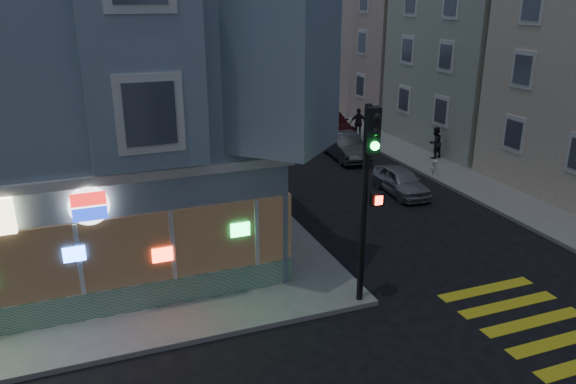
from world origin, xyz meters
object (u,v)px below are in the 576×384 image
street_tree_near (304,55)px  pedestrian_a (435,143)px  parked_car_d (288,109)px  traffic_signal (369,174)px  pedestrian_b (359,123)px  utility_pole (336,51)px  parked_car_b (345,146)px  parked_car_c (330,123)px  street_tree_far (270,46)px  parked_car_a (401,181)px  fire_hydrant (435,167)px

street_tree_near → pedestrian_a: (0.80, -16.19, -2.96)m
parked_car_d → traffic_signal: 25.33m
pedestrian_b → traffic_signal: traffic_signal is taller
utility_pole → traffic_signal: bearing=-113.4°
pedestrian_a → parked_car_d: 12.99m
parked_car_b → parked_car_c: bearing=78.0°
parked_car_c → parked_car_d: parked_car_c is taller
utility_pole → parked_car_d: 5.37m
traffic_signal → street_tree_far: bearing=87.0°
street_tree_far → parked_car_c: (-1.88, -16.90, -3.20)m
pedestrian_b → street_tree_far: bearing=-77.7°
parked_car_a → fire_hydrant: (2.70, 1.34, -0.04)m
pedestrian_b → parked_car_d: bearing=-60.6°
parked_car_b → fire_hydrant: (2.53, -4.61, -0.13)m
pedestrian_a → parked_car_a: size_ratio=0.48×
traffic_signal → parked_car_a: bearing=64.3°
parked_car_d → street_tree_near: bearing=48.6°
parked_car_b → traffic_signal: traffic_signal is taller
parked_car_c → utility_pole: bearing=67.7°
street_tree_near → pedestrian_b: street_tree_near is taller
parked_car_d → traffic_signal: bearing=-111.0°
parked_car_d → pedestrian_a: bearing=-79.3°
pedestrian_a → pedestrian_b: (-1.70, 5.37, 0.06)m
parked_car_b → utility_pole: bearing=72.8°
utility_pole → street_tree_far: (0.20, 14.00, -0.86)m
parked_car_b → parked_car_d: bearing=90.7°
street_tree_far → parked_car_d: (-2.73, -11.70, -3.28)m
pedestrian_b → parked_car_c: pedestrian_b is taller
pedestrian_b → parked_car_d: pedestrian_b is taller
utility_pole → fire_hydrant: utility_pole is taller
pedestrian_b → traffic_signal: bearing=77.8°
utility_pole → pedestrian_a: 10.93m
utility_pole → traffic_signal: (-9.44, -21.84, -0.84)m
street_tree_near → fire_hydrant: 19.03m
parked_car_b → parked_car_c: (1.55, 5.20, 0.05)m
parked_car_c → parked_car_d: 5.27m
pedestrian_a → parked_car_a: pedestrian_a is taller
street_tree_near → parked_car_d: street_tree_near is taller
parked_car_a → parked_car_b: parked_car_b is taller
street_tree_far → parked_car_b: 22.60m
parked_car_c → fire_hydrant: parked_car_c is taller
parked_car_b → traffic_signal: (-6.21, -13.74, 3.27)m
pedestrian_b → parked_car_a: bearing=88.7°
utility_pole → street_tree_near: (0.20, 6.00, -0.86)m
street_tree_near → traffic_signal: bearing=-109.1°
pedestrian_b → parked_car_c: bearing=-48.0°
pedestrian_a → parked_car_b: 4.73m
street_tree_far → parked_car_c: size_ratio=1.05×
street_tree_near → parked_car_b: (-3.43, -14.10, -3.25)m
parked_car_c → fire_hydrant: size_ratio=6.61×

